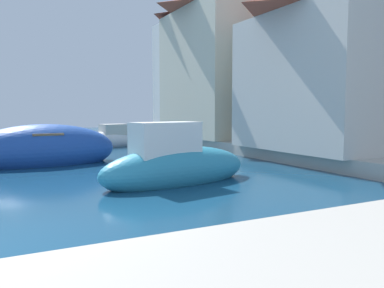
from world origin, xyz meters
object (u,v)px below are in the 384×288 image
object	(u,v)px
moored_boat_7	(109,140)
waterfront_building_far	(207,70)
moored_boat_2	(176,166)
waterfront_building_annex	(232,64)
moored_boat_1	(44,150)
waterfront_building_main	(344,68)

from	to	relation	value
moored_boat_7	waterfront_building_far	world-z (taller)	waterfront_building_far
moored_boat_2	waterfront_building_annex	world-z (taller)	waterfront_building_annex
moored_boat_1	waterfront_building_main	distance (m)	12.23
waterfront_building_annex	waterfront_building_far	world-z (taller)	waterfront_building_annex
moored_boat_2	moored_boat_7	bearing A→B (deg)	73.51
moored_boat_7	waterfront_building_far	distance (m)	8.35
moored_boat_2	waterfront_building_main	size ratio (longest dim) A/B	0.69
moored_boat_7	waterfront_building_annex	world-z (taller)	waterfront_building_annex
moored_boat_1	waterfront_building_annex	xyz separation A→B (m)	(11.10, 4.35, 4.21)
moored_boat_7	waterfront_building_main	world-z (taller)	waterfront_building_main
moored_boat_2	waterfront_building_main	xyz separation A→B (m)	(8.28, 1.67, 3.24)
moored_boat_7	waterfront_building_annex	size ratio (longest dim) A/B	0.50
moored_boat_1	waterfront_building_far	world-z (taller)	waterfront_building_far
moored_boat_7	moored_boat_2	bearing A→B (deg)	71.69
moored_boat_2	waterfront_building_annex	size ratio (longest dim) A/B	0.59
moored_boat_1	waterfront_building_main	xyz separation A→B (m)	(11.10, -4.03, 3.19)
moored_boat_1	moored_boat_2	size ratio (longest dim) A/B	1.12
moored_boat_7	waterfront_building_main	bearing A→B (deg)	112.81
waterfront_building_main	waterfront_building_far	xyz separation A→B (m)	(0.00, 11.38, 0.98)
waterfront_building_main	waterfront_building_far	world-z (taller)	waterfront_building_far
moored_boat_1	moored_boat_2	bearing A→B (deg)	111.36
moored_boat_7	waterfront_building_far	size ratio (longest dim) A/B	0.50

